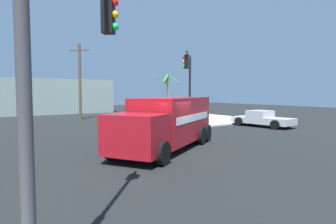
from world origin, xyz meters
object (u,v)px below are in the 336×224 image
at_px(pickup_silver, 262,118).
at_px(utility_pole, 80,81).
at_px(traffic_light_primary, 68,36).
at_px(palm_tree_far, 168,88).
at_px(delivery_truck, 167,122).
at_px(traffic_light_secondary, 189,78).

relative_size(pickup_silver, utility_pole, 0.66).
bearing_deg(pickup_silver, utility_pole, 125.13).
distance_m(traffic_light_primary, palm_tree_far, 28.73).
distance_m(pickup_silver, palm_tree_far, 12.54).
bearing_deg(delivery_truck, traffic_light_primary, -134.46).
xyz_separation_m(pickup_silver, utility_pole, (-10.84, 15.40, 3.49)).
bearing_deg(traffic_light_primary, palm_tree_far, 52.19).
height_order(delivery_truck, pickup_silver, delivery_truck).
distance_m(delivery_truck, pickup_silver, 12.78).
height_order(traffic_light_secondary, pickup_silver, traffic_light_secondary).
bearing_deg(utility_pole, traffic_light_primary, -107.74).
distance_m(traffic_light_primary, utility_pole, 27.26).
bearing_deg(utility_pole, palm_tree_far, -19.38).
bearing_deg(traffic_light_primary, utility_pole, 72.26).
distance_m(traffic_light_secondary, utility_pole, 14.01).
bearing_deg(pickup_silver, delivery_truck, -163.86).
height_order(traffic_light_primary, utility_pole, utility_pole).
relative_size(traffic_light_secondary, pickup_silver, 1.09).
bearing_deg(palm_tree_far, traffic_light_secondary, -115.74).
distance_m(delivery_truck, palm_tree_far, 19.11).
bearing_deg(delivery_truck, traffic_light_secondary, 43.88).
bearing_deg(utility_pole, pickup_silver, -54.87).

